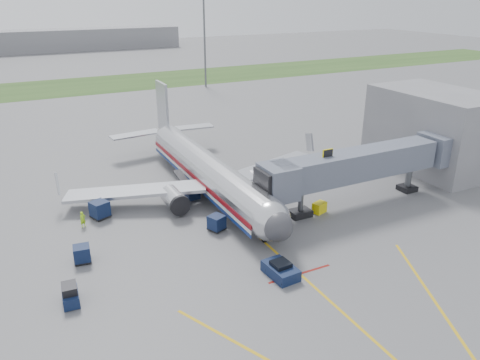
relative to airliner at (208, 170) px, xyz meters
name	(u,v)px	position (x,y,z in m)	size (l,w,h in m)	color
ground	(275,252)	(0.00, -15.25, -2.65)	(400.00, 400.00, 0.00)	#565659
grass_strip	(90,85)	(0.00, 74.75, -2.64)	(300.00, 25.00, 0.01)	#2D4C1E
apron_markings	(324,296)	(0.00, -22.65, -2.64)	(21.52, 50.00, 0.01)	gold
airliner	(208,170)	(0.00, 0.00, 0.00)	(32.10, 35.67, 10.25)	silver
jet_bridge	(356,166)	(12.86, -10.25, 1.82)	(25.30, 4.00, 6.90)	slate
terminal	(434,129)	(30.00, -5.25, 2.35)	(10.00, 16.00, 10.00)	slate
light_mast_right	(205,41)	(25.00, 59.75, 8.13)	(2.00, 0.44, 20.40)	#595B60
distant_terminal	(23,42)	(-10.00, 154.75, 1.35)	(120.00, 14.00, 8.00)	slate
pushback_tug	(281,270)	(-1.57, -18.75, -2.10)	(2.14, 3.27, 1.31)	#0B1733
baggage_tug	(70,295)	(-17.51, -14.70, -1.95)	(1.32, 2.31, 1.56)	#0B1733
baggage_cart_a	(100,210)	(-12.63, -1.20, -1.73)	(2.16, 2.16, 1.80)	#0B1733
baggage_cart_b	(82,254)	(-15.74, -9.20, -1.87)	(1.57, 1.57, 1.52)	#0B1733
baggage_cart_c	(217,223)	(-3.00, -9.11, -1.86)	(1.85, 1.85, 1.53)	#0B1733
belt_loader	(187,190)	(-2.51, 0.32, -2.09)	(1.85, 4.65, 2.22)	#0B1733
ground_power_cart	(319,208)	(8.30, -10.42, -2.08)	(1.65, 1.34, 1.15)	yellow
ramp_worker	(83,219)	(-14.55, -2.49, -1.83)	(0.60, 0.39, 1.63)	#9BDB19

